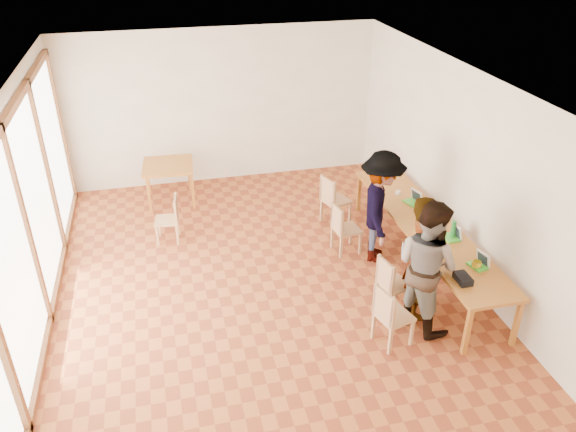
{
  "coord_description": "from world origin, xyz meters",
  "views": [
    {
      "loc": [
        -1.21,
        -6.49,
        4.92
      ],
      "look_at": [
        0.39,
        0.18,
        1.1
      ],
      "focal_mm": 35.0,
      "sensor_mm": 36.0,
      "label": 1
    }
  ],
  "objects": [
    {
      "name": "chair_far",
      "position": [
        1.4,
        0.75,
        0.52
      ],
      "size": [
        0.44,
        0.44,
        0.45
      ],
      "rotation": [
        0.0,
        0.0,
        0.13
      ],
      "color": "tan",
      "rests_on": "ground"
    },
    {
      "name": "side_table",
      "position": [
        -1.15,
        3.2,
        0.67
      ],
      "size": [
        0.9,
        0.9,
        0.75
      ],
      "rotation": [
        0.0,
        0.0,
        -0.07
      ],
      "color": "#B77028",
      "rests_on": "ground"
    },
    {
      "name": "chair_mid",
      "position": [
        1.57,
        -0.8,
        0.5
      ],
      "size": [
        0.46,
        0.46,
        0.44
      ],
      "rotation": [
        0.0,
        0.0,
        0.22
      ],
      "color": "tan",
      "rests_on": "ground"
    },
    {
      "name": "laptop_mid",
      "position": [
        2.68,
        -0.39,
        0.81
      ],
      "size": [
        0.23,
        0.26,
        0.21
      ],
      "rotation": [
        0.0,
        0.0,
        0.04
      ],
      "color": "#4ACE38",
      "rests_on": "communal_table"
    },
    {
      "name": "laptop_far",
      "position": [
        2.6,
        0.76,
        0.81
      ],
      "size": [
        0.28,
        0.3,
        0.21
      ],
      "rotation": [
        0.0,
        0.0,
        0.3
      ],
      "color": "#4ACE38",
      "rests_on": "communal_table"
    },
    {
      "name": "person_near",
      "position": [
        1.93,
        -0.93,
        0.88
      ],
      "size": [
        0.57,
        0.73,
        1.76
      ],
      "primitive_type": "imported",
      "rotation": [
        0.0,
        0.0,
        1.31
      ],
      "color": "gray",
      "rests_on": "ground"
    },
    {
      "name": "wall_back",
      "position": [
        0.0,
        4.0,
        1.5
      ],
      "size": [
        6.0,
        0.1,
        3.0
      ],
      "primitive_type": "cube",
      "color": "white",
      "rests_on": "ground"
    },
    {
      "name": "green_bottle",
      "position": [
        2.67,
        -0.39,
        0.89
      ],
      "size": [
        0.07,
        0.07,
        0.28
      ],
      "primitive_type": "cylinder",
      "color": "#217B30",
      "rests_on": "communal_table"
    },
    {
      "name": "communal_table",
      "position": [
        2.5,
        0.09,
        0.7
      ],
      "size": [
        0.8,
        4.0,
        0.75
      ],
      "color": "#B77028",
      "rests_on": "ground"
    },
    {
      "name": "person_mid",
      "position": [
        1.88,
        -1.16,
        0.91
      ],
      "size": [
        0.98,
        1.09,
        1.83
      ],
      "primitive_type": "imported",
      "rotation": [
        0.0,
        0.0,
        1.97
      ],
      "color": "gray",
      "rests_on": "ground"
    },
    {
      "name": "condiment_cup",
      "position": [
        2.47,
        1.09,
        0.78
      ],
      "size": [
        0.08,
        0.08,
        0.06
      ],
      "primitive_type": "cylinder",
      "color": "white",
      "rests_on": "communal_table"
    },
    {
      "name": "person_far",
      "position": [
        1.9,
        0.46,
        0.9
      ],
      "size": [
        1.04,
        1.32,
        1.8
      ],
      "primitive_type": "imported",
      "rotation": [
        0.0,
        0.0,
        1.2
      ],
      "color": "gray",
      "rests_on": "ground"
    },
    {
      "name": "black_pouch",
      "position": [
        2.29,
        -1.38,
        0.8
      ],
      "size": [
        0.16,
        0.26,
        0.09
      ],
      "primitive_type": "cube",
      "color": "black",
      "rests_on": "communal_table"
    },
    {
      "name": "clear_glass",
      "position": [
        2.67,
        0.01,
        0.8
      ],
      "size": [
        0.07,
        0.07,
        0.09
      ],
      "primitive_type": "cylinder",
      "color": "silver",
      "rests_on": "communal_table"
    },
    {
      "name": "ground",
      "position": [
        0.0,
        0.0,
        0.0
      ],
      "size": [
        8.0,
        8.0,
        0.0
      ],
      "primitive_type": "plane",
      "color": "#AC5729",
      "rests_on": "ground"
    },
    {
      "name": "yellow_mug",
      "position": [
        2.61,
        -1.14,
        0.8
      ],
      "size": [
        0.16,
        0.16,
        0.1
      ],
      "primitive_type": "imported",
      "rotation": [
        0.0,
        0.0,
        -0.27
      ],
      "color": "gold",
      "rests_on": "communal_table"
    },
    {
      "name": "window_wall",
      "position": [
        -2.96,
        0.0,
        1.5
      ],
      "size": [
        0.1,
        8.0,
        3.0
      ],
      "primitive_type": "cube",
      "color": "white",
      "rests_on": "ground"
    },
    {
      "name": "chair_near",
      "position": [
        1.28,
        -1.45,
        0.53
      ],
      "size": [
        0.49,
        0.49,
        0.46
      ],
      "rotation": [
        0.0,
        0.0,
        0.27
      ],
      "color": "tan",
      "rests_on": "ground"
    },
    {
      "name": "chair_empty",
      "position": [
        1.53,
        1.67,
        0.55
      ],
      "size": [
        0.53,
        0.53,
        0.48
      ],
      "rotation": [
        0.0,
        0.0,
        0.33
      ],
      "color": "tan",
      "rests_on": "ground"
    },
    {
      "name": "pink_phone",
      "position": [
        2.65,
        0.24,
        0.76
      ],
      "size": [
        0.05,
        0.1,
        0.01
      ],
      "primitive_type": "cube",
      "color": "#D74170",
      "rests_on": "communal_table"
    },
    {
      "name": "laptop_near",
      "position": [
        2.68,
        -1.11,
        0.81
      ],
      "size": [
        0.26,
        0.28,
        0.2
      ],
      "rotation": [
        0.0,
        0.0,
        0.23
      ],
      "color": "#4ACE38",
      "rests_on": "communal_table"
    },
    {
      "name": "ceiling",
      "position": [
        0.0,
        0.0,
        3.02
      ],
      "size": [
        6.0,
        8.0,
        0.04
      ],
      "primitive_type": "cube",
      "color": "white",
      "rests_on": "wall_back"
    },
    {
      "name": "chair_spare",
      "position": [
        -1.19,
        1.75,
        0.49
      ],
      "size": [
        0.42,
        0.42,
        0.43
      ],
      "rotation": [
        0.0,
        0.0,
        3.02
      ],
      "color": "tan",
      "rests_on": "ground"
    },
    {
      "name": "wall_right",
      "position": [
        3.0,
        0.0,
        1.5
      ],
      "size": [
        0.1,
        8.0,
        3.0
      ],
      "primitive_type": "cube",
      "color": "white",
      "rests_on": "ground"
    }
  ]
}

